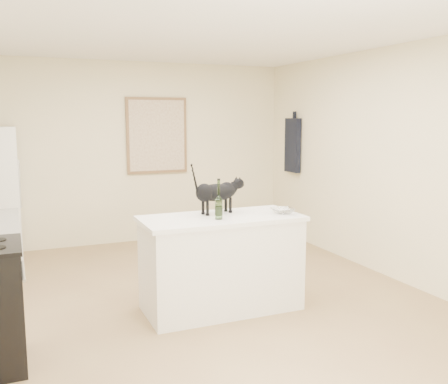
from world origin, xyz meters
TOP-DOWN VIEW (x-y plane):
  - floor at (0.00, 0.00)m, footprint 5.50×5.50m
  - ceiling at (0.00, 0.00)m, footprint 5.50×5.50m
  - wall_back at (0.00, 2.75)m, footprint 4.50×0.00m
  - wall_front at (0.00, -2.75)m, footprint 4.50×0.00m
  - wall_right at (2.25, 0.00)m, footprint 0.00×5.50m
  - island_base at (0.10, -0.20)m, footprint 1.44×0.67m
  - island_top at (0.10, -0.20)m, footprint 1.50×0.70m
  - artwork_frame at (0.30, 2.72)m, footprint 0.90×0.03m
  - artwork_canvas at (0.30, 2.70)m, footprint 0.82×0.00m
  - hanging_garment at (2.19, 2.05)m, footprint 0.08×0.34m
  - black_cat at (0.11, -0.06)m, footprint 0.54×0.26m
  - wine_bottle at (0.03, -0.31)m, footprint 0.09×0.09m
  - glass_bowl at (0.69, -0.31)m, footprint 0.24×0.24m
  - fridge_paper at (-1.60, 2.33)m, footprint 0.05×0.14m

SIDE VIEW (x-z plane):
  - floor at x=0.00m, z-range 0.00..0.00m
  - island_base at x=0.10m, z-range 0.00..0.86m
  - island_top at x=0.10m, z-range 0.86..0.90m
  - glass_bowl at x=0.69m, z-range 0.90..0.95m
  - wine_bottle at x=0.03m, z-range 0.90..1.22m
  - black_cat at x=0.11m, z-range 0.90..1.27m
  - fridge_paper at x=-1.60m, z-range 1.09..1.28m
  - wall_back at x=0.00m, z-range -0.95..3.55m
  - wall_front at x=0.00m, z-range -0.95..3.55m
  - wall_right at x=2.25m, z-range -1.45..4.05m
  - hanging_garment at x=2.19m, z-range 1.00..1.80m
  - artwork_frame at x=0.30m, z-range 1.00..2.10m
  - artwork_canvas at x=0.30m, z-range 1.04..2.06m
  - ceiling at x=0.00m, z-range 2.60..2.60m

